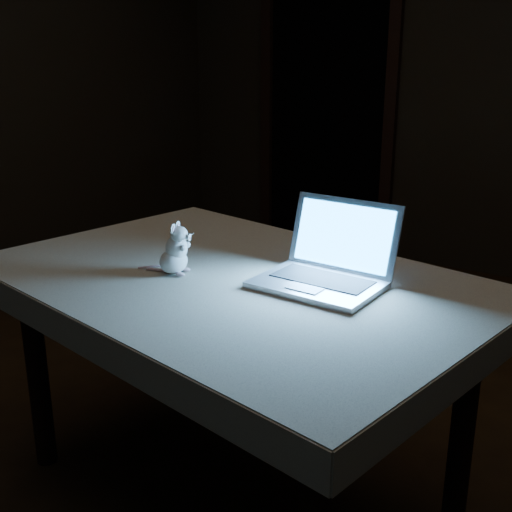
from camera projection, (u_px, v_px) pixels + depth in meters
The scene contains 7 objects.
floor at pixel (270, 460), 2.30m from camera, with size 5.00×5.00×0.00m, color black.
back_wall at pixel (490, 68), 3.89m from camera, with size 4.50×0.04×2.60m, color black.
doorway at pixel (327, 100), 4.54m from camera, with size 1.06×0.36×2.13m, color black, non-canonical shape.
table at pixel (234, 390), 2.03m from camera, with size 1.40×0.90×0.75m, color black, non-canonical shape.
tablecloth at pixel (211, 285), 1.96m from camera, with size 1.50×1.00×0.09m, color beige, non-canonical shape.
laptop at pixel (318, 248), 1.77m from camera, with size 0.34×0.30×0.23m, color #BABABF, non-canonical shape.
plush_mouse at pixel (173, 248), 1.90m from camera, with size 0.11×0.11×0.16m, color white, non-canonical shape.
Camera 1 is at (1.03, -1.67, 1.40)m, focal length 45.00 mm.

